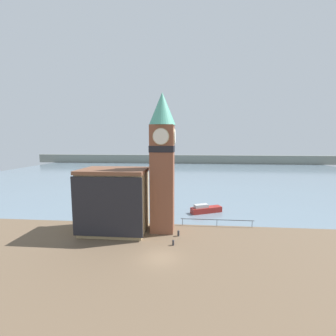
% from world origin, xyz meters
% --- Properties ---
extents(ground_plane, '(160.00, 160.00, 0.00)m').
position_xyz_m(ground_plane, '(0.00, 0.00, 0.00)').
color(ground_plane, brown).
extents(water, '(160.00, 120.00, 0.00)m').
position_xyz_m(water, '(0.00, 70.59, -0.00)').
color(water, slate).
rests_on(water, ground_plane).
extents(far_shoreline, '(180.00, 3.00, 5.00)m').
position_xyz_m(far_shoreline, '(0.00, 110.59, 2.50)').
color(far_shoreline, gray).
rests_on(far_shoreline, water).
extents(pier_railing, '(11.44, 0.08, 1.09)m').
position_xyz_m(pier_railing, '(7.77, 10.34, 0.96)').
color(pier_railing, '#333338').
rests_on(pier_railing, ground_plane).
extents(clock_tower, '(3.83, 3.83, 20.25)m').
position_xyz_m(clock_tower, '(-0.61, 8.05, 10.76)').
color(clock_tower, brown).
rests_on(clock_tower, ground_plane).
extents(pier_building, '(9.63, 6.68, 9.37)m').
position_xyz_m(pier_building, '(-7.64, 7.06, 4.71)').
color(pier_building, tan).
rests_on(pier_building, ground_plane).
extents(boat_near, '(6.07, 3.81, 1.67)m').
position_xyz_m(boat_near, '(6.50, 17.05, 0.65)').
color(boat_near, maroon).
rests_on(boat_near, water).
extents(mooring_bollard_near, '(0.31, 0.31, 0.83)m').
position_xyz_m(mooring_bollard_near, '(1.87, 6.11, 0.45)').
color(mooring_bollard_near, '#2D2D33').
rests_on(mooring_bollard_near, ground_plane).
extents(mooring_bollard_far, '(0.28, 0.28, 0.73)m').
position_xyz_m(mooring_bollard_far, '(1.31, 3.22, 0.40)').
color(mooring_bollard_far, '#2D2D33').
rests_on(mooring_bollard_far, ground_plane).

